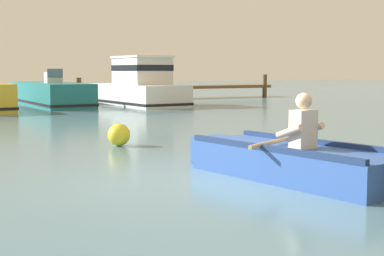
% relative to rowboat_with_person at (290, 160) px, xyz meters
% --- Properties ---
extents(ground_plane, '(120.00, 120.00, 0.00)m').
position_rel_rowboat_with_person_xyz_m(ground_plane, '(-1.00, 0.60, -0.25)').
color(ground_plane, slate).
extents(wooden_dock, '(11.38, 1.64, 1.25)m').
position_rel_rowboat_with_person_xyz_m(wooden_dock, '(8.37, 20.16, 0.35)').
color(wooden_dock, brown).
rests_on(wooden_dock, ground).
extents(rowboat_with_person, '(1.80, 3.72, 1.19)m').
position_rel_rowboat_with_person_xyz_m(rowboat_with_person, '(0.00, 0.00, 0.00)').
color(rowboat_with_person, '#2D519E').
rests_on(rowboat_with_person, ground).
extents(moored_boat_teal, '(1.98, 6.61, 1.55)m').
position_rel_rowboat_with_person_xyz_m(moored_boat_teal, '(1.27, 17.67, 0.21)').
color(moored_boat_teal, '#1E727A').
rests_on(moored_boat_teal, ground).
extents(moored_boat_white, '(2.50, 5.98, 2.08)m').
position_rel_rowboat_with_person_xyz_m(moored_boat_white, '(4.61, 16.12, 0.51)').
color(moored_boat_white, white).
rests_on(moored_boat_white, ground).
extents(mooring_buoy, '(0.44, 0.44, 0.44)m').
position_rel_rowboat_with_person_xyz_m(mooring_buoy, '(-0.86, 4.28, -0.03)').
color(mooring_buoy, yellow).
rests_on(mooring_buoy, ground).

